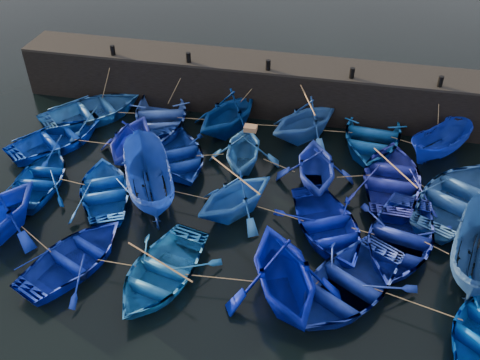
% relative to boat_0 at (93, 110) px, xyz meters
% --- Properties ---
extents(ground, '(120.00, 120.00, 0.00)m').
position_rel_boat_0_xyz_m(ground, '(8.54, -7.44, -0.54)').
color(ground, black).
rests_on(ground, ground).
extents(quay_wall, '(26.00, 2.50, 2.50)m').
position_rel_boat_0_xyz_m(quay_wall, '(8.54, 3.06, 0.71)').
color(quay_wall, black).
rests_on(quay_wall, ground).
extents(quay_top, '(26.00, 2.50, 0.12)m').
position_rel_boat_0_xyz_m(quay_top, '(8.54, 3.06, 2.02)').
color(quay_top, black).
rests_on(quay_top, quay_wall).
extents(bollard_0, '(0.24, 0.24, 0.50)m').
position_rel_boat_0_xyz_m(bollard_0, '(0.54, 2.16, 2.33)').
color(bollard_0, black).
rests_on(bollard_0, quay_top).
extents(bollard_1, '(0.24, 0.24, 0.50)m').
position_rel_boat_0_xyz_m(bollard_1, '(4.54, 2.16, 2.33)').
color(bollard_1, black).
rests_on(bollard_1, quay_top).
extents(bollard_2, '(0.24, 0.24, 0.50)m').
position_rel_boat_0_xyz_m(bollard_2, '(8.54, 2.16, 2.33)').
color(bollard_2, black).
rests_on(bollard_2, quay_top).
extents(bollard_3, '(0.24, 0.24, 0.50)m').
position_rel_boat_0_xyz_m(bollard_3, '(12.54, 2.16, 2.33)').
color(bollard_3, black).
rests_on(bollard_3, quay_top).
extents(bollard_4, '(0.24, 0.24, 0.50)m').
position_rel_boat_0_xyz_m(bollard_4, '(16.54, 2.16, 2.33)').
color(bollard_4, black).
rests_on(bollard_4, quay_top).
extents(boat_0, '(6.30, 6.29, 1.08)m').
position_rel_boat_0_xyz_m(boat_0, '(0.00, 0.00, 0.00)').
color(boat_0, '#1C5192').
rests_on(boat_0, ground).
extents(boat_1, '(5.39, 6.39, 1.13)m').
position_rel_boat_0_xyz_m(boat_1, '(3.52, 0.21, 0.03)').
color(boat_1, blue).
rests_on(boat_1, ground).
extents(boat_2, '(5.04, 5.32, 2.21)m').
position_rel_boat_0_xyz_m(boat_2, '(6.97, 0.33, 0.57)').
color(boat_2, navy).
rests_on(boat_2, ground).
extents(boat_3, '(5.28, 5.34, 2.13)m').
position_rel_boat_0_xyz_m(boat_3, '(10.67, 0.55, 0.53)').
color(boat_3, '#2454AD').
rests_on(boat_3, ground).
extents(boat_4, '(4.41, 5.87, 1.16)m').
position_rel_boat_0_xyz_m(boat_4, '(13.83, 0.65, 0.04)').
color(boat_4, navy).
rests_on(boat_4, ground).
extents(boat_5, '(3.70, 4.05, 1.55)m').
position_rel_boat_0_xyz_m(boat_5, '(16.86, 0.19, 0.24)').
color(boat_5, '#0E29C0').
rests_on(boat_5, ground).
extents(boat_6, '(5.39, 5.65, 0.95)m').
position_rel_boat_0_xyz_m(boat_6, '(-0.58, -2.70, -0.06)').
color(boat_6, '#0631A7').
rests_on(boat_6, ground).
extents(boat_7, '(3.44, 3.97, 2.05)m').
position_rel_boat_0_xyz_m(boat_7, '(3.17, -2.70, 0.49)').
color(boat_7, '#14229E').
rests_on(boat_7, ground).
extents(boat_8, '(5.37, 5.77, 0.98)m').
position_rel_boat_0_xyz_m(boat_8, '(5.33, -2.76, -0.05)').
color(boat_8, navy).
rests_on(boat_8, ground).
extents(boat_9, '(3.54, 4.00, 1.96)m').
position_rel_boat_0_xyz_m(boat_9, '(8.29, -2.36, 0.44)').
color(boat_9, '#225B9E').
rests_on(boat_9, ground).
extents(boat_10, '(3.97, 4.41, 2.05)m').
position_rel_boat_0_xyz_m(boat_10, '(11.56, -3.01, 0.49)').
color(boat_10, '#162AA8').
rests_on(boat_10, ground).
extents(boat_11, '(3.85, 5.27, 1.07)m').
position_rel_boat_0_xyz_m(boat_11, '(14.76, -2.53, -0.00)').
color(boat_11, navy).
rests_on(boat_11, ground).
extents(boat_12, '(6.02, 6.66, 1.13)m').
position_rel_boat_0_xyz_m(boat_12, '(17.34, -3.31, 0.03)').
color(boat_12, '#255493').
rests_on(boat_12, ground).
extents(boat_13, '(3.37, 4.43, 0.86)m').
position_rel_boat_0_xyz_m(boat_13, '(0.18, -5.59, -0.11)').
color(boat_13, navy).
rests_on(boat_13, ground).
extents(boat_14, '(4.70, 5.27, 0.90)m').
position_rel_boat_0_xyz_m(boat_14, '(3.18, -5.74, -0.09)').
color(boat_14, blue).
rests_on(boat_14, ground).
extents(boat_15, '(3.97, 5.28, 1.93)m').
position_rel_boat_0_xyz_m(boat_15, '(4.95, -5.34, 0.42)').
color(boat_15, '#183CA2').
rests_on(boat_15, ground).
extents(boat_16, '(4.78, 4.88, 1.95)m').
position_rel_boat_0_xyz_m(boat_16, '(8.64, -5.57, 0.44)').
color(boat_16, blue).
rests_on(boat_16, ground).
extents(boat_17, '(5.10, 5.67, 0.97)m').
position_rel_boat_0_xyz_m(boat_17, '(12.32, -6.03, -0.05)').
color(boat_17, '#0615A3').
rests_on(boat_17, ground).
extents(boat_18, '(4.55, 5.67, 1.05)m').
position_rel_boat_0_xyz_m(boat_18, '(14.97, -6.22, -0.01)').
color(boat_18, navy).
rests_on(boat_18, ground).
extents(boat_19, '(3.02, 5.23, 1.91)m').
position_rel_boat_0_xyz_m(boat_19, '(17.58, -6.68, 0.41)').
color(boat_19, navy).
rests_on(boat_19, ground).
extents(boat_21, '(4.63, 5.28, 0.91)m').
position_rel_boat_0_xyz_m(boat_21, '(3.68, -9.59, -0.08)').
color(boat_21, '#0A20A8').
rests_on(boat_21, ground).
extents(boat_22, '(4.22, 5.21, 0.95)m').
position_rel_boat_0_xyz_m(boat_22, '(6.90, -9.59, -0.06)').
color(boat_22, '#1760B0').
rests_on(boat_22, ground).
extents(boat_23, '(5.47, 5.79, 2.41)m').
position_rel_boat_0_xyz_m(boat_23, '(11.11, -9.40, 0.67)').
color(boat_23, '#000DA0').
rests_on(boat_23, ground).
extents(boat_24, '(5.72, 6.23, 1.06)m').
position_rel_boat_0_xyz_m(boat_24, '(13.21, -8.86, -0.01)').
color(boat_24, navy).
rests_on(boat_24, ground).
extents(wooden_crate, '(0.54, 0.40, 0.22)m').
position_rel_boat_0_xyz_m(wooden_crate, '(8.59, -2.36, 1.53)').
color(wooden_crate, '#92643F').
rests_on(wooden_crate, boat_9).
extents(mooring_ropes, '(16.91, 11.69, 2.10)m').
position_rel_boat_0_xyz_m(mooring_ropes, '(8.75, -2.55, 0.34)').
color(mooring_ropes, tan).
rests_on(mooring_ropes, ground).
extents(loose_oars, '(10.12, 12.22, 1.23)m').
position_rel_boat_0_xyz_m(loose_oars, '(10.24, -4.29, 1.02)').
color(loose_oars, '#99724C').
rests_on(loose_oars, ground).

